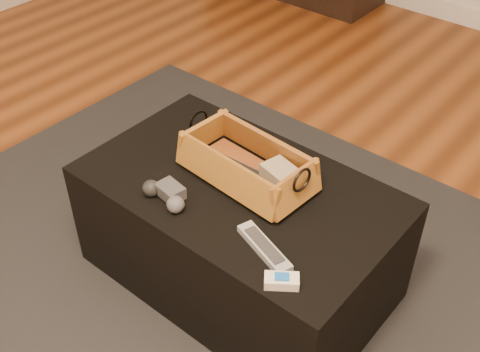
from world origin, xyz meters
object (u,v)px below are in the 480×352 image
Objects in this scene: tv_remote at (238,170)px; cream_gadget at (282,281)px; wicker_basket at (247,165)px; game_controller at (166,194)px; ottoman at (239,233)px; silver_remote at (264,248)px.

tv_remote is 2.31× the size of cream_gadget.
cream_gadget is at bearing -39.15° from wicker_basket.
game_controller is (-0.12, -0.24, -0.02)m from wicker_basket.
cream_gadget is at bearing -37.65° from tv_remote.
tv_remote reaches higher than cream_gadget.
silver_remote reaches higher than ottoman.
cream_gadget is (0.11, -0.07, 0.00)m from silver_remote.
ottoman is at bearing -83.15° from wicker_basket.
wicker_basket reaches higher than silver_remote.
game_controller reaches higher than tv_remote.
game_controller is at bearing -114.22° from tv_remote.
wicker_basket reaches higher than tv_remote.
wicker_basket is 2.11× the size of silver_remote.
game_controller is (-0.12, -0.20, 0.24)m from ottoman.
ottoman is 0.24m from tv_remote.
silver_remote is 0.13m from cream_gadget.
tv_remote is (-0.03, 0.03, 0.24)m from ottoman.
tv_remote is 0.33m from silver_remote.
wicker_basket is at bearing 30.87° from tv_remote.
silver_remote is at bearing -36.40° from ottoman.
silver_remote is at bearing -39.25° from tv_remote.
game_controller is at bearing -175.88° from silver_remote.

